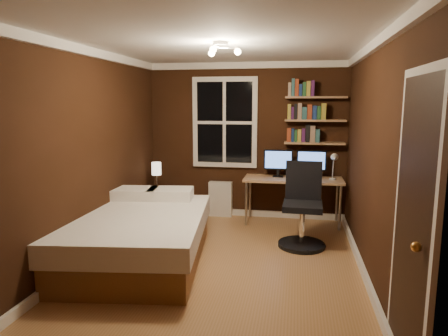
% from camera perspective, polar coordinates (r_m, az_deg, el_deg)
% --- Properties ---
extents(floor, '(4.20, 4.20, 0.00)m').
position_cam_1_polar(floor, '(4.80, -0.19, -13.60)').
color(floor, olive).
rests_on(floor, ground).
extents(wall_back, '(3.20, 0.04, 2.50)m').
position_cam_1_polar(wall_back, '(6.53, 3.19, 3.86)').
color(wall_back, black).
rests_on(wall_back, ground).
extents(wall_left, '(0.04, 4.20, 2.50)m').
position_cam_1_polar(wall_left, '(5.01, -18.50, 1.73)').
color(wall_left, black).
rests_on(wall_left, ground).
extents(wall_right, '(0.04, 4.20, 2.50)m').
position_cam_1_polar(wall_right, '(4.46, 20.43, 0.74)').
color(wall_right, black).
rests_on(wall_right, ground).
extents(ceiling, '(3.20, 4.20, 0.02)m').
position_cam_1_polar(ceiling, '(4.47, -0.21, 17.42)').
color(ceiling, white).
rests_on(ceiling, wall_back).
extents(window, '(1.06, 0.06, 1.46)m').
position_cam_1_polar(window, '(6.53, 0.11, 6.51)').
color(window, white).
rests_on(window, wall_back).
extents(door, '(0.03, 0.82, 2.05)m').
position_cam_1_polar(door, '(3.03, 25.04, -7.82)').
color(door, black).
rests_on(door, ground).
extents(door_knob, '(0.06, 0.06, 0.06)m').
position_cam_1_polar(door_knob, '(2.75, 25.76, -10.13)').
color(door_knob, gold).
rests_on(door_knob, door).
extents(ceiling_fixture, '(0.44, 0.44, 0.18)m').
position_cam_1_polar(ceiling_fixture, '(4.36, -0.46, 16.30)').
color(ceiling_fixture, beige).
rests_on(ceiling_fixture, ceiling).
extents(bookshelf_lower, '(0.92, 0.22, 0.03)m').
position_cam_1_polar(bookshelf_lower, '(6.36, 12.76, 3.50)').
color(bookshelf_lower, '#A77851').
rests_on(bookshelf_lower, wall_back).
extents(books_row_lower, '(0.48, 0.16, 0.23)m').
position_cam_1_polar(books_row_lower, '(6.35, 12.80, 4.67)').
color(books_row_lower, '#99391B').
rests_on(books_row_lower, bookshelf_lower).
extents(bookshelf_middle, '(0.92, 0.22, 0.03)m').
position_cam_1_polar(bookshelf_middle, '(6.34, 12.87, 6.65)').
color(bookshelf_middle, '#A77851').
rests_on(bookshelf_middle, wall_back).
extents(books_row_middle, '(0.54, 0.16, 0.23)m').
position_cam_1_polar(books_row_middle, '(6.34, 12.92, 7.82)').
color(books_row_middle, navy).
rests_on(books_row_middle, bookshelf_middle).
extents(bookshelf_upper, '(0.92, 0.22, 0.03)m').
position_cam_1_polar(bookshelf_upper, '(6.33, 12.99, 9.81)').
color(bookshelf_upper, '#A77851').
rests_on(bookshelf_upper, wall_back).
extents(books_row_upper, '(0.42, 0.16, 0.23)m').
position_cam_1_polar(books_row_upper, '(6.34, 13.03, 10.98)').
color(books_row_upper, '#275B2C').
rests_on(books_row_upper, bookshelf_upper).
extents(bed, '(1.78, 2.29, 0.72)m').
position_cam_1_polar(bed, '(4.91, -12.08, -9.46)').
color(bed, brown).
rests_on(bed, ground).
extents(nightstand, '(0.50, 0.50, 0.51)m').
position_cam_1_polar(nightstand, '(6.51, -9.50, -5.19)').
color(nightstand, brown).
rests_on(nightstand, ground).
extents(bedside_lamp, '(0.15, 0.15, 0.44)m').
position_cam_1_polar(bedside_lamp, '(6.41, -9.61, -1.12)').
color(bedside_lamp, beige).
rests_on(bedside_lamp, nightstand).
extents(radiator, '(0.38, 0.13, 0.58)m').
position_cam_1_polar(radiator, '(6.65, -0.50, -4.44)').
color(radiator, silver).
rests_on(radiator, ground).
extents(desk, '(1.51, 0.57, 0.72)m').
position_cam_1_polar(desk, '(6.27, 9.83, -2.00)').
color(desk, '#A77851').
rests_on(desk, ground).
extents(monitor_left, '(0.46, 0.12, 0.43)m').
position_cam_1_polar(monitor_left, '(6.30, 7.74, 0.67)').
color(monitor_left, black).
rests_on(monitor_left, desk).
extents(monitor_right, '(0.46, 0.12, 0.43)m').
position_cam_1_polar(monitor_right, '(6.30, 12.37, 0.54)').
color(monitor_right, black).
rests_on(monitor_right, desk).
extents(desk_lamp, '(0.14, 0.32, 0.44)m').
position_cam_1_polar(desk_lamp, '(6.14, 15.39, 0.24)').
color(desk_lamp, silver).
rests_on(desk_lamp, desk).
extents(office_chair, '(0.61, 0.61, 1.10)m').
position_cam_1_polar(office_chair, '(5.37, 11.13, -6.39)').
color(office_chair, black).
rests_on(office_chair, ground).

